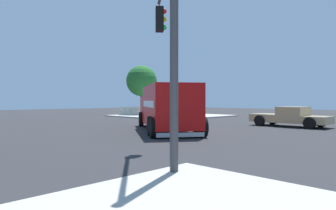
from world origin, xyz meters
name	(u,v)px	position (x,y,z in m)	size (l,w,h in m)	color
ground_plane	(176,132)	(0.00, 0.00, 0.00)	(100.00, 100.00, 0.00)	#2B2B2D
sidewalk_corner_near	(172,116)	(-12.00, -12.00, 0.07)	(10.80, 10.80, 0.14)	#B2ADA0
delivery_truck	(167,107)	(0.01, -0.74, 1.41)	(6.85, 8.21, 2.66)	red
traffic_light_primary	(167,25)	(6.49, 5.76, 3.99)	(3.28, 3.96, 5.76)	#38383D
pickup_tan	(290,116)	(-8.12, 3.23, 0.73)	(2.29, 5.22, 1.38)	tan
pedestrian_near_corner	(197,107)	(-15.21, -10.82, 1.06)	(0.42, 0.39, 1.63)	black
picket_fence_run	(142,110)	(-12.00, -17.15, 0.62)	(6.94, 0.05, 0.95)	silver
shade_tree_near	(142,81)	(-11.28, -16.43, 4.21)	(3.77, 3.77, 5.97)	brown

